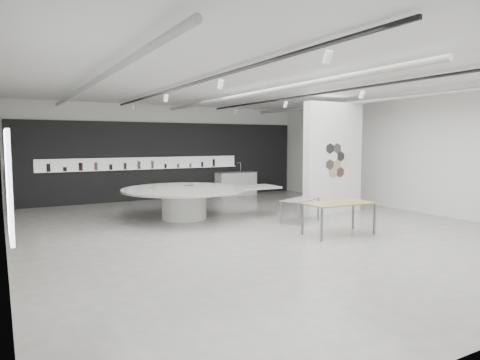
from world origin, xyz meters
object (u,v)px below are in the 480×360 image
display_island (187,199)px  sample_table_stone (300,201)px  sample_table_wood (339,205)px  kitchen_counter (236,183)px  partition_column (333,158)px

display_island → sample_table_stone: 3.40m
display_island → sample_table_wood: size_ratio=2.68×
sample_table_stone → kitchen_counter: bearing=78.0°
sample_table_wood → kitchen_counter: (1.60, 8.21, -0.25)m
sample_table_wood → sample_table_stone: size_ratio=1.24×
partition_column → kitchen_counter: bearing=95.9°
kitchen_counter → display_island: bearing=-133.8°
sample_table_wood → partition_column: bearing=50.9°
partition_column → display_island: bearing=164.9°
partition_column → kitchen_counter: (-0.57, 5.54, -1.29)m
sample_table_wood → display_island: bearing=122.3°
partition_column → sample_table_stone: partition_column is taller
partition_column → sample_table_wood: 3.60m
sample_table_stone → kitchen_counter: kitchen_counter is taller
sample_table_stone → sample_table_wood: bearing=-97.5°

